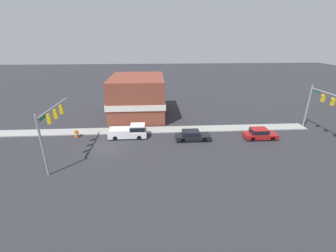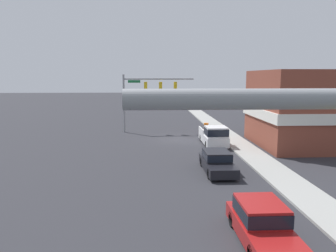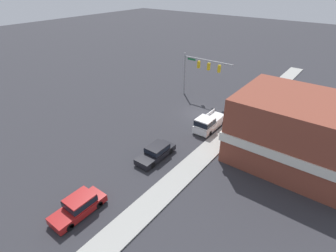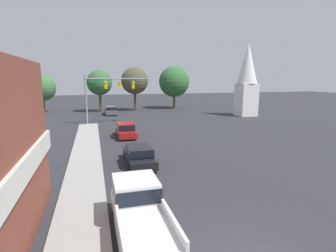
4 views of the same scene
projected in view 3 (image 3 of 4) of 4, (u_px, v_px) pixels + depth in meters
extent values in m
plane|color=#2D2D33|center=(198.00, 114.00, 36.77)|extent=(200.00, 200.00, 0.00)
cube|color=#9E9E99|center=(236.00, 125.00, 33.74)|extent=(2.40, 60.00, 0.14)
cylinder|color=gray|center=(184.00, 74.00, 41.44)|extent=(0.22, 0.22, 6.65)
cylinder|color=gray|center=(208.00, 60.00, 37.93)|extent=(8.01, 0.18, 0.18)
cube|color=gold|center=(199.00, 65.00, 39.15)|extent=(0.36, 0.36, 1.05)
sphere|color=red|center=(200.00, 62.00, 39.13)|extent=(0.22, 0.22, 0.22)
cube|color=gold|center=(209.00, 67.00, 38.25)|extent=(0.36, 0.36, 1.05)
sphere|color=red|center=(210.00, 64.00, 38.24)|extent=(0.22, 0.22, 0.22)
cube|color=gold|center=(219.00, 69.00, 37.36)|extent=(0.36, 0.36, 1.05)
sphere|color=red|center=(220.00, 66.00, 37.34)|extent=(0.22, 0.22, 0.22)
cube|color=#196B38|center=(192.00, 59.00, 39.55)|extent=(1.40, 0.04, 0.30)
cylinder|color=black|center=(152.00, 165.00, 26.21)|extent=(0.22, 0.66, 0.66)
cylinder|color=black|center=(141.00, 159.00, 27.05)|extent=(0.22, 0.66, 0.66)
cylinder|color=black|center=(170.00, 151.00, 28.26)|extent=(0.22, 0.66, 0.66)
cylinder|color=black|center=(159.00, 146.00, 29.10)|extent=(0.22, 0.66, 0.66)
cube|color=black|center=(156.00, 154.00, 27.57)|extent=(1.82, 4.78, 0.61)
cube|color=black|center=(157.00, 148.00, 27.47)|extent=(1.67, 2.30, 0.61)
cube|color=black|center=(157.00, 148.00, 27.47)|extent=(1.69, 2.39, 0.43)
cylinder|color=black|center=(70.00, 227.00, 19.76)|extent=(0.22, 0.66, 0.66)
cylinder|color=black|center=(57.00, 217.00, 20.60)|extent=(0.22, 0.66, 0.66)
cylinder|color=black|center=(99.00, 205.00, 21.69)|extent=(0.22, 0.66, 0.66)
cylinder|color=black|center=(87.00, 196.00, 22.54)|extent=(0.22, 0.66, 0.66)
cube|color=maroon|center=(78.00, 209.00, 21.06)|extent=(1.83, 4.52, 0.63)
cube|color=maroon|center=(80.00, 201.00, 20.91)|extent=(1.68, 2.17, 0.73)
cube|color=black|center=(80.00, 201.00, 20.91)|extent=(1.70, 2.26, 0.51)
cylinder|color=black|center=(210.00, 133.00, 31.58)|extent=(0.22, 0.66, 0.66)
cylinder|color=black|center=(197.00, 129.00, 32.50)|extent=(0.22, 0.66, 0.66)
cylinder|color=black|center=(222.00, 122.00, 33.86)|extent=(0.22, 0.66, 0.66)
cylinder|color=black|center=(210.00, 119.00, 34.79)|extent=(0.22, 0.66, 0.66)
cube|color=white|center=(210.00, 124.00, 33.05)|extent=(1.98, 5.34, 0.85)
cube|color=white|center=(205.00, 122.00, 31.61)|extent=(1.88, 2.03, 0.89)
cube|color=black|center=(205.00, 122.00, 31.61)|extent=(1.90, 2.11, 0.62)
cube|color=white|center=(222.00, 118.00, 33.06)|extent=(0.12, 3.01, 0.35)
cube|color=white|center=(209.00, 114.00, 34.04)|extent=(0.12, 3.01, 0.35)
cylinder|color=orange|center=(239.00, 106.00, 37.85)|extent=(0.54, 0.54, 1.00)
cylinder|color=white|center=(239.00, 105.00, 37.83)|extent=(0.56, 0.56, 0.18)
cube|color=brown|center=(299.00, 132.00, 25.64)|extent=(12.14, 9.20, 6.98)
cube|color=silver|center=(298.00, 136.00, 25.86)|extent=(12.44, 9.50, 0.90)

